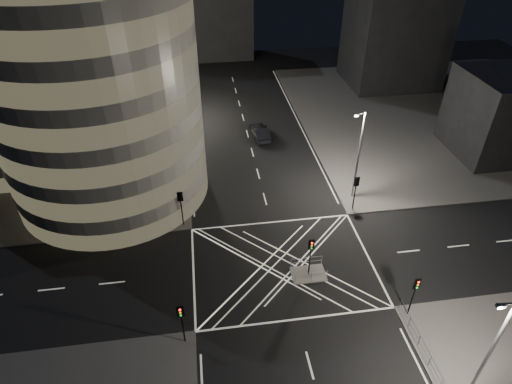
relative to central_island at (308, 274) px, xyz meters
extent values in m
plane|color=black|center=(-2.00, 1.50, -0.07)|extent=(120.00, 120.00, 0.00)
cube|color=#4C4947|center=(-31.00, 28.50, 0.00)|extent=(42.00, 42.00, 0.15)
cube|color=#4C4947|center=(27.00, 28.50, 0.00)|extent=(42.00, 42.00, 0.15)
cube|color=slate|center=(0.00, 0.00, 0.00)|extent=(3.00, 2.00, 0.15)
cylinder|color=gray|center=(-18.00, 15.50, 12.57)|extent=(20.00, 20.00, 25.00)
cube|color=gray|center=(-28.00, 25.50, 12.57)|extent=(20.00, 18.00, 25.00)
cube|color=gray|center=(-24.00, 43.50, 11.07)|extent=(24.00, 16.00, 22.00)
cube|color=black|center=(24.00, 41.50, 7.58)|extent=(14.00, 12.00, 15.00)
cube|color=black|center=(28.00, 17.50, 5.08)|extent=(10.00, 10.00, 10.00)
cube|color=black|center=(-6.00, 59.50, 8.93)|extent=(18.00, 8.00, 18.00)
cylinder|color=black|center=(-12.50, 10.50, 1.49)|extent=(0.32, 0.32, 2.83)
ellipsoid|color=black|center=(-12.50, 10.50, 4.24)|extent=(4.85, 4.85, 5.58)
cylinder|color=black|center=(-12.50, 16.50, 2.02)|extent=(0.32, 0.32, 3.90)
ellipsoid|color=black|center=(-12.50, 16.50, 5.15)|extent=(4.29, 4.29, 4.94)
cylinder|color=black|center=(-12.50, 22.50, 1.88)|extent=(0.32, 0.32, 3.62)
ellipsoid|color=black|center=(-12.50, 22.50, 4.99)|extent=(4.71, 4.71, 5.41)
cylinder|color=black|center=(-12.50, 28.50, 1.99)|extent=(0.32, 0.32, 3.83)
ellipsoid|color=black|center=(-12.50, 28.50, 5.35)|extent=(5.24, 5.24, 6.02)
cylinder|color=black|center=(-12.50, 34.50, 1.64)|extent=(0.32, 0.32, 3.13)
ellipsoid|color=black|center=(-12.50, 34.50, 4.36)|extent=(4.18, 4.18, 4.81)
cylinder|color=black|center=(-10.80, 8.30, 1.57)|extent=(0.12, 0.12, 3.00)
cube|color=black|center=(-10.80, 8.30, 3.52)|extent=(0.28, 0.22, 0.90)
cube|color=black|center=(-10.80, 8.30, 3.52)|extent=(0.55, 0.04, 1.10)
cylinder|color=black|center=(-10.80, -5.30, 1.57)|extent=(0.12, 0.12, 3.00)
cube|color=black|center=(-10.80, -5.30, 3.52)|extent=(0.28, 0.22, 0.90)
cube|color=black|center=(-10.80, -5.30, 3.52)|extent=(0.55, 0.04, 1.10)
cylinder|color=black|center=(6.80, 8.30, 1.57)|extent=(0.12, 0.12, 3.00)
cube|color=black|center=(6.80, 8.30, 3.52)|extent=(0.28, 0.22, 0.90)
cube|color=black|center=(6.80, 8.30, 3.52)|extent=(0.55, 0.04, 1.10)
cylinder|color=black|center=(6.80, -5.30, 1.57)|extent=(0.12, 0.12, 3.00)
cube|color=black|center=(6.80, -5.30, 3.52)|extent=(0.28, 0.22, 0.90)
cube|color=black|center=(6.80, -5.30, 3.52)|extent=(0.55, 0.04, 1.10)
cylinder|color=black|center=(0.00, 0.00, 1.57)|extent=(0.12, 0.12, 3.00)
cube|color=black|center=(0.00, 0.00, 3.52)|extent=(0.28, 0.22, 0.90)
cube|color=black|center=(0.00, 0.00, 3.52)|extent=(0.55, 0.04, 1.10)
cylinder|color=slate|center=(-11.50, 13.50, 5.08)|extent=(0.20, 0.20, 10.00)
cylinder|color=slate|center=(-11.05, 13.50, 9.93)|extent=(0.90, 0.10, 0.10)
cube|color=slate|center=(-10.60, 13.50, 9.83)|extent=(0.50, 0.25, 0.18)
cube|color=white|center=(-10.60, 13.50, 9.72)|extent=(0.42, 0.20, 0.05)
cylinder|color=slate|center=(-11.50, 31.50, 5.08)|extent=(0.20, 0.20, 10.00)
cylinder|color=slate|center=(-11.05, 31.50, 9.93)|extent=(0.90, 0.10, 0.10)
cube|color=slate|center=(-10.60, 31.50, 9.83)|extent=(0.50, 0.25, 0.18)
cube|color=white|center=(-10.60, 31.50, 9.72)|extent=(0.42, 0.20, 0.05)
cylinder|color=slate|center=(7.50, 10.50, 5.08)|extent=(0.20, 0.20, 10.00)
cylinder|color=slate|center=(7.05, 10.50, 9.93)|extent=(0.90, 0.10, 0.10)
cube|color=slate|center=(6.60, 10.50, 9.83)|extent=(0.50, 0.25, 0.18)
cube|color=white|center=(6.60, 10.50, 9.72)|extent=(0.42, 0.20, 0.05)
cylinder|color=slate|center=(7.50, -12.50, 5.08)|extent=(0.20, 0.20, 10.00)
cylinder|color=slate|center=(7.05, -12.50, 9.93)|extent=(0.90, 0.10, 0.10)
cube|color=slate|center=(6.60, -12.50, 9.83)|extent=(0.50, 0.25, 0.18)
cube|color=white|center=(6.60, -12.50, 9.72)|extent=(0.42, 0.20, 0.05)
cube|color=slate|center=(6.30, -10.65, 0.62)|extent=(0.06, 11.70, 1.10)
cube|color=slate|center=(0.00, -0.90, 0.62)|extent=(2.80, 0.06, 1.10)
cube|color=slate|center=(0.00, 0.90, 0.62)|extent=(2.80, 0.06, 1.10)
imported|color=black|center=(-0.50, 25.09, 0.78)|extent=(2.36, 5.37, 1.72)
camera|label=1|loc=(-8.31, -25.16, 27.97)|focal=30.00mm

